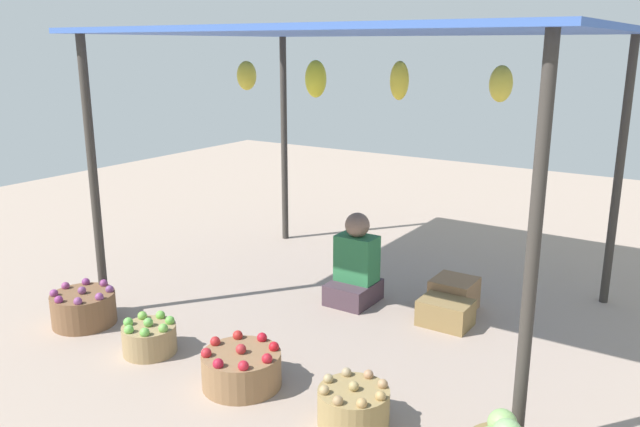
{
  "coord_description": "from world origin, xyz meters",
  "views": [
    {
      "loc": [
        2.47,
        -4.36,
        2.14
      ],
      "look_at": [
        0.0,
        -0.61,
        0.95
      ],
      "focal_mm": 35.92,
      "sensor_mm": 36.0,
      "label": 1
    }
  ],
  "objects": [
    {
      "name": "ground_plane",
      "position": [
        0.0,
        0.0,
        0.0
      ],
      "size": [
        14.0,
        14.0,
        0.0
      ],
      "primitive_type": "plane",
      "color": "#A28D7E"
    },
    {
      "name": "basket_green_apples",
      "position": [
        -0.85,
        -1.54,
        0.11
      ],
      "size": [
        0.38,
        0.38,
        0.26
      ],
      "color": "#977C53",
      "rests_on": "ground"
    },
    {
      "name": "wooden_crate_near_vendor",
      "position": [
        0.68,
        0.39,
        0.13
      ],
      "size": [
        0.34,
        0.34,
        0.27
      ],
      "primitive_type": "cube",
      "color": "#946C48",
      "rests_on": "ground"
    },
    {
      "name": "basket_red_apples",
      "position": [
        -0.0,
        -1.53,
        0.12
      ],
      "size": [
        0.51,
        0.51,
        0.29
      ],
      "color": "olive",
      "rests_on": "ground"
    },
    {
      "name": "basket_potatoes",
      "position": [
        0.83,
        -1.51,
        0.12
      ],
      "size": [
        0.42,
        0.42,
        0.28
      ],
      "color": "#957C4C",
      "rests_on": "ground"
    },
    {
      "name": "wooden_crate_stacked_rear",
      "position": [
        0.74,
        0.06,
        0.1
      ],
      "size": [
        0.4,
        0.29,
        0.21
      ],
      "primitive_type": "cube",
      "color": "olive",
      "rests_on": "ground"
    },
    {
      "name": "vendor_person",
      "position": [
        -0.1,
        0.1,
        0.3
      ],
      "size": [
        0.36,
        0.44,
        0.78
      ],
      "color": "#44313B",
      "rests_on": "ground"
    },
    {
      "name": "basket_purple_onions",
      "position": [
        -1.66,
        -1.48,
        0.13
      ],
      "size": [
        0.49,
        0.49,
        0.31
      ],
      "color": "brown",
      "rests_on": "ground"
    },
    {
      "name": "market_stall_structure",
      "position": [
        -0.0,
        -0.0,
        2.12
      ],
      "size": [
        3.69,
        2.8,
        2.26
      ],
      "color": "#38332D",
      "rests_on": "ground"
    }
  ]
}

